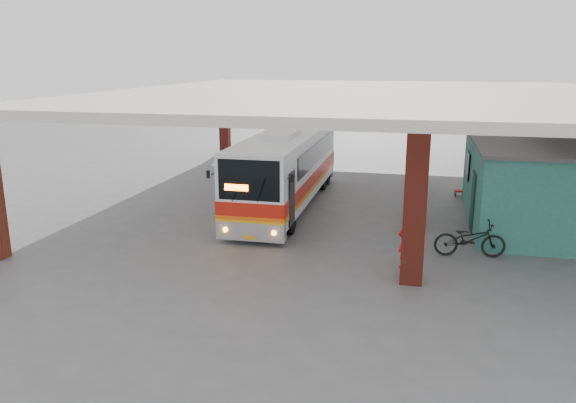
% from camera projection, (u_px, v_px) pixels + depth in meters
% --- Properties ---
extents(ground, '(90.00, 90.00, 0.00)m').
position_uv_depth(ground, '(322.00, 241.00, 18.97)').
color(ground, '#515154').
rests_on(ground, ground).
extents(brick_columns, '(20.10, 21.60, 4.35)m').
position_uv_depth(brick_columns, '(379.00, 155.00, 22.83)').
color(brick_columns, maroon).
rests_on(brick_columns, ground).
extents(canopy_roof, '(21.00, 23.00, 0.30)m').
position_uv_depth(canopy_roof, '(362.00, 94.00, 23.88)').
color(canopy_roof, beige).
rests_on(canopy_roof, brick_columns).
extents(shop_building, '(5.20, 8.20, 3.11)m').
position_uv_depth(shop_building, '(542.00, 182.00, 20.68)').
color(shop_building, '#2C6E65').
rests_on(shop_building, ground).
extents(coach_bus, '(2.46, 11.13, 3.23)m').
position_uv_depth(coach_bus, '(287.00, 168.00, 23.15)').
color(coach_bus, white).
rests_on(coach_bus, ground).
extents(motorcycle, '(2.23, 0.99, 1.13)m').
position_uv_depth(motorcycle, '(470.00, 239.00, 17.33)').
color(motorcycle, black).
rests_on(motorcycle, ground).
extents(pedestrian, '(0.71, 0.66, 1.62)m').
position_uv_depth(pedestrian, '(407.00, 241.00, 16.35)').
color(pedestrian, red).
rests_on(pedestrian, ground).
extents(red_chair, '(0.49, 0.49, 0.87)m').
position_uv_depth(red_chair, '(462.00, 187.00, 25.04)').
color(red_chair, '#B31C13').
rests_on(red_chair, ground).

